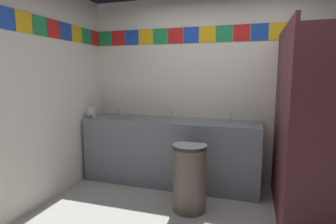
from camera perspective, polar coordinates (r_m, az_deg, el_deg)
name	(u,v)px	position (r m, az deg, el deg)	size (l,w,h in m)	color
wall_back	(223,90)	(3.82, 11.57, 4.55)	(3.83, 0.09, 2.58)	silver
wall_side	(17,96)	(3.22, -29.39, 3.05)	(0.09, 3.11, 2.58)	silver
vanity_counter	(170,151)	(3.77, 0.45, -8.22)	(2.40, 0.58, 0.90)	slate
faucet_left	(121,113)	(4.05, -10.06, -0.13)	(0.04, 0.10, 0.14)	silver
faucet_center	(172,115)	(3.75, 0.86, -0.66)	(0.04, 0.10, 0.14)	silver
faucet_right	(230,118)	(3.61, 13.14, -1.22)	(0.04, 0.10, 0.14)	silver
soap_dispenser	(92,112)	(3.98, -15.89, -0.07)	(0.09, 0.09, 0.16)	#B7BABF
stall_divider	(303,128)	(2.89, 26.82, -3.04)	(0.92, 1.39, 2.01)	#471E23
toilet	(329,181)	(3.66, 31.04, -12.52)	(0.39, 0.49, 0.74)	white
trash_bin	(189,177)	(3.08, 4.58, -13.72)	(0.38, 0.38, 0.75)	brown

